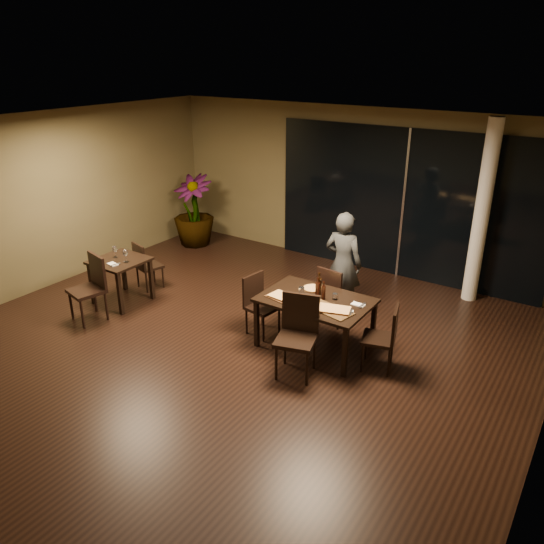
{
  "coord_description": "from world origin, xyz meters",
  "views": [
    {
      "loc": [
        4.16,
        -4.99,
        3.92
      ],
      "look_at": [
        0.36,
        0.67,
        1.05
      ],
      "focal_mm": 35.0,
      "sensor_mm": 36.0,
      "label": 1
    }
  ],
  "objects_px": {
    "chair_side_far": "(145,263)",
    "bottle_c": "(319,284)",
    "side_table": "(120,267)",
    "bottle_a": "(318,288)",
    "chair_main_far": "(333,293)",
    "chair_main_left": "(259,301)",
    "potted_plant": "(194,211)",
    "bottle_b": "(323,290)",
    "chair_main_near": "(298,331)",
    "diner": "(343,264)",
    "main_table": "(316,304)",
    "chair_side_near": "(91,284)",
    "chair_main_right": "(385,335)"
  },
  "relations": [
    {
      "from": "chair_side_far",
      "to": "potted_plant",
      "type": "height_order",
      "value": "potted_plant"
    },
    {
      "from": "chair_main_left",
      "to": "bottle_b",
      "type": "xyz_separation_m",
      "value": [
        0.99,
        0.13,
        0.38
      ]
    },
    {
      "from": "chair_side_far",
      "to": "bottle_c",
      "type": "bearing_deg",
      "value": -163.46
    },
    {
      "from": "chair_main_far",
      "to": "bottle_a",
      "type": "distance_m",
      "value": 0.78
    },
    {
      "from": "side_table",
      "to": "potted_plant",
      "type": "relative_size",
      "value": 0.53
    },
    {
      "from": "chair_main_near",
      "to": "chair_main_right",
      "type": "height_order",
      "value": "chair_main_near"
    },
    {
      "from": "bottle_b",
      "to": "main_table",
      "type": "bearing_deg",
      "value": -148.37
    },
    {
      "from": "chair_main_far",
      "to": "chair_main_near",
      "type": "bearing_deg",
      "value": 105.57
    },
    {
      "from": "side_table",
      "to": "chair_main_right",
      "type": "height_order",
      "value": "chair_main_right"
    },
    {
      "from": "chair_main_far",
      "to": "chair_main_left",
      "type": "height_order",
      "value": "chair_main_far"
    },
    {
      "from": "bottle_b",
      "to": "bottle_c",
      "type": "distance_m",
      "value": 0.16
    },
    {
      "from": "bottle_a",
      "to": "bottle_c",
      "type": "xyz_separation_m",
      "value": [
        -0.02,
        0.08,
        0.02
      ]
    },
    {
      "from": "bottle_c",
      "to": "potted_plant",
      "type": "bearing_deg",
      "value": 153.04
    },
    {
      "from": "side_table",
      "to": "bottle_a",
      "type": "bearing_deg",
      "value": 9.49
    },
    {
      "from": "potted_plant",
      "to": "chair_main_left",
      "type": "bearing_deg",
      "value": -35.27
    },
    {
      "from": "chair_main_left",
      "to": "bottle_b",
      "type": "height_order",
      "value": "bottle_b"
    },
    {
      "from": "chair_main_left",
      "to": "chair_main_right",
      "type": "xyz_separation_m",
      "value": [
        1.94,
        0.1,
        0.0
      ]
    },
    {
      "from": "bottle_b",
      "to": "bottle_c",
      "type": "relative_size",
      "value": 0.8
    },
    {
      "from": "chair_side_near",
      "to": "bottle_c",
      "type": "bearing_deg",
      "value": 34.94
    },
    {
      "from": "chair_main_near",
      "to": "chair_main_far",
      "type": "bearing_deg",
      "value": 83.06
    },
    {
      "from": "side_table",
      "to": "chair_main_near",
      "type": "height_order",
      "value": "chair_main_near"
    },
    {
      "from": "diner",
      "to": "chair_main_left",
      "type": "bearing_deg",
      "value": 58.33
    },
    {
      "from": "side_table",
      "to": "bottle_b",
      "type": "bearing_deg",
      "value": 9.02
    },
    {
      "from": "chair_side_far",
      "to": "chair_side_near",
      "type": "bearing_deg",
      "value": 112.3
    },
    {
      "from": "chair_main_far",
      "to": "potted_plant",
      "type": "relative_size",
      "value": 0.62
    },
    {
      "from": "chair_main_far",
      "to": "chair_main_left",
      "type": "bearing_deg",
      "value": 52.63
    },
    {
      "from": "chair_main_left",
      "to": "chair_main_right",
      "type": "relative_size",
      "value": 1.0
    },
    {
      "from": "chair_side_near",
      "to": "diner",
      "type": "xyz_separation_m",
      "value": [
        3.12,
        2.34,
        0.26
      ]
    },
    {
      "from": "main_table",
      "to": "chair_main_near",
      "type": "bearing_deg",
      "value": -80.17
    },
    {
      "from": "diner",
      "to": "bottle_b",
      "type": "distance_m",
      "value": 1.16
    },
    {
      "from": "chair_main_left",
      "to": "chair_main_right",
      "type": "distance_m",
      "value": 1.94
    },
    {
      "from": "bottle_a",
      "to": "bottle_c",
      "type": "relative_size",
      "value": 0.88
    },
    {
      "from": "side_table",
      "to": "bottle_a",
      "type": "distance_m",
      "value": 3.44
    },
    {
      "from": "main_table",
      "to": "chair_main_near",
      "type": "height_order",
      "value": "chair_main_near"
    },
    {
      "from": "bottle_b",
      "to": "bottle_a",
      "type": "bearing_deg",
      "value": 172.69
    },
    {
      "from": "chair_side_far",
      "to": "bottle_c",
      "type": "height_order",
      "value": "bottle_c"
    },
    {
      "from": "main_table",
      "to": "chair_main_far",
      "type": "bearing_deg",
      "value": 98.97
    },
    {
      "from": "chair_main_right",
      "to": "bottle_b",
      "type": "relative_size",
      "value": 3.46
    },
    {
      "from": "chair_main_far",
      "to": "diner",
      "type": "bearing_deg",
      "value": -75.27
    },
    {
      "from": "chair_main_far",
      "to": "diner",
      "type": "relative_size",
      "value": 0.56
    },
    {
      "from": "main_table",
      "to": "potted_plant",
      "type": "bearing_deg",
      "value": 151.68
    },
    {
      "from": "side_table",
      "to": "chair_main_far",
      "type": "bearing_deg",
      "value": 20.83
    },
    {
      "from": "chair_side_far",
      "to": "bottle_a",
      "type": "xyz_separation_m",
      "value": [
        3.44,
        -0.02,
        0.42
      ]
    },
    {
      "from": "chair_main_right",
      "to": "chair_side_far",
      "type": "bearing_deg",
      "value": -106.36
    },
    {
      "from": "bottle_b",
      "to": "diner",
      "type": "bearing_deg",
      "value": 103.46
    },
    {
      "from": "chair_main_right",
      "to": "bottle_c",
      "type": "xyz_separation_m",
      "value": [
        -1.07,
        0.13,
        0.41
      ]
    },
    {
      "from": "chair_main_near",
      "to": "main_table",
      "type": "bearing_deg",
      "value": 83.52
    },
    {
      "from": "main_table",
      "to": "chair_main_near",
      "type": "xyz_separation_m",
      "value": [
        0.11,
        -0.65,
        -0.08
      ]
    },
    {
      "from": "chair_side_far",
      "to": "bottle_b",
      "type": "xyz_separation_m",
      "value": [
        3.54,
        -0.03,
        0.41
      ]
    },
    {
      "from": "bottle_a",
      "to": "chair_main_far",
      "type": "bearing_deg",
      "value": 98.78
    }
  ]
}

